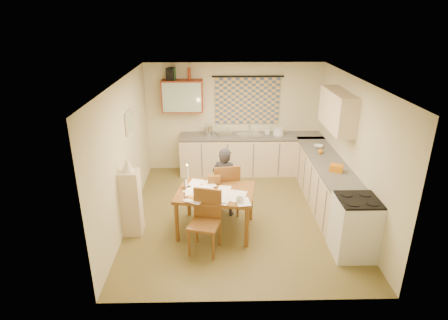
{
  "coord_description": "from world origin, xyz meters",
  "views": [
    {
      "loc": [
        -0.41,
        -6.12,
        3.57
      ],
      "look_at": [
        -0.27,
        0.2,
        1.02
      ],
      "focal_mm": 30.0,
      "sensor_mm": 36.0,
      "label": 1
    }
  ],
  "objects_px": {
    "chair_far": "(225,198)",
    "shelf_stand": "(131,203)",
    "dining_table": "(216,211)",
    "person": "(225,182)",
    "counter_right": "(326,184)",
    "stove": "(355,227)",
    "counter_back": "(252,154)"
  },
  "relations": [
    {
      "from": "stove",
      "to": "dining_table",
      "type": "relative_size",
      "value": 0.69
    },
    {
      "from": "stove",
      "to": "shelf_stand",
      "type": "distance_m",
      "value": 3.61
    },
    {
      "from": "counter_back",
      "to": "person",
      "type": "xyz_separation_m",
      "value": [
        -0.68,
        -1.9,
        0.2
      ]
    },
    {
      "from": "person",
      "to": "shelf_stand",
      "type": "bearing_deg",
      "value": 41.79
    },
    {
      "from": "stove",
      "to": "person",
      "type": "distance_m",
      "value": 2.36
    },
    {
      "from": "counter_back",
      "to": "shelf_stand",
      "type": "bearing_deg",
      "value": -131.85
    },
    {
      "from": "counter_right",
      "to": "chair_far",
      "type": "bearing_deg",
      "value": -171.21
    },
    {
      "from": "stove",
      "to": "dining_table",
      "type": "distance_m",
      "value": 2.26
    },
    {
      "from": "counter_right",
      "to": "shelf_stand",
      "type": "relative_size",
      "value": 2.57
    },
    {
      "from": "counter_right",
      "to": "stove",
      "type": "height_order",
      "value": "stove"
    },
    {
      "from": "counter_back",
      "to": "dining_table",
      "type": "height_order",
      "value": "counter_back"
    },
    {
      "from": "counter_back",
      "to": "stove",
      "type": "xyz_separation_m",
      "value": [
        1.28,
        -3.2,
        0.03
      ]
    },
    {
      "from": "stove",
      "to": "counter_back",
      "type": "bearing_deg",
      "value": 111.87
    },
    {
      "from": "stove",
      "to": "person",
      "type": "xyz_separation_m",
      "value": [
        -1.96,
        1.29,
        0.17
      ]
    },
    {
      "from": "counter_back",
      "to": "person",
      "type": "height_order",
      "value": "person"
    },
    {
      "from": "person",
      "to": "chair_far",
      "type": "bearing_deg",
      "value": -129.08
    },
    {
      "from": "counter_back",
      "to": "counter_right",
      "type": "distance_m",
      "value": 2.05
    },
    {
      "from": "chair_far",
      "to": "person",
      "type": "xyz_separation_m",
      "value": [
        -0.01,
        -0.01,
        0.34
      ]
    },
    {
      "from": "person",
      "to": "shelf_stand",
      "type": "distance_m",
      "value": 1.7
    },
    {
      "from": "dining_table",
      "to": "shelf_stand",
      "type": "xyz_separation_m",
      "value": [
        -1.41,
        -0.06,
        0.2
      ]
    },
    {
      "from": "chair_far",
      "to": "person",
      "type": "distance_m",
      "value": 0.34
    },
    {
      "from": "chair_far",
      "to": "shelf_stand",
      "type": "distance_m",
      "value": 1.72
    },
    {
      "from": "dining_table",
      "to": "person",
      "type": "height_order",
      "value": "person"
    },
    {
      "from": "counter_back",
      "to": "chair_far",
      "type": "xyz_separation_m",
      "value": [
        -0.67,
        -1.9,
        -0.13
      ]
    },
    {
      "from": "counter_back",
      "to": "counter_right",
      "type": "height_order",
      "value": "same"
    },
    {
      "from": "counter_back",
      "to": "shelf_stand",
      "type": "distance_m",
      "value": 3.39
    },
    {
      "from": "dining_table",
      "to": "person",
      "type": "distance_m",
      "value": 0.65
    },
    {
      "from": "counter_right",
      "to": "person",
      "type": "distance_m",
      "value": 2.0
    },
    {
      "from": "counter_back",
      "to": "person",
      "type": "bearing_deg",
      "value": -109.61
    },
    {
      "from": "shelf_stand",
      "to": "person",
      "type": "bearing_deg",
      "value": 21.32
    },
    {
      "from": "counter_back",
      "to": "shelf_stand",
      "type": "relative_size",
      "value": 2.87
    },
    {
      "from": "counter_right",
      "to": "dining_table",
      "type": "relative_size",
      "value": 2.1
    }
  ]
}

